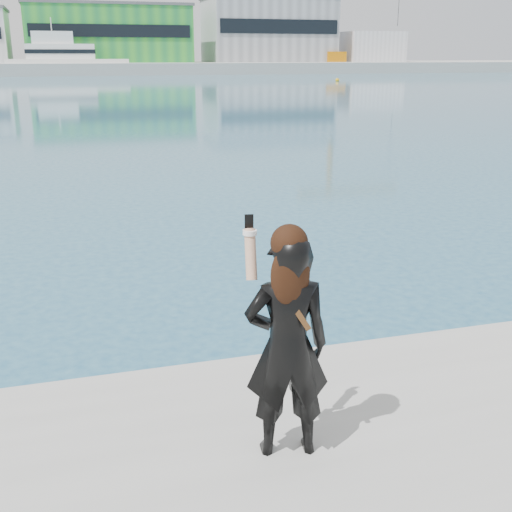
% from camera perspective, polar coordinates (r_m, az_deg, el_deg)
% --- Properties ---
extents(ground, '(500.00, 500.00, 0.00)m').
position_cam_1_polar(ground, '(5.39, 4.20, -20.85)').
color(ground, '#1A5278').
rests_on(ground, ground).
extents(far_quay, '(320.00, 40.00, 2.00)m').
position_cam_1_polar(far_quay, '(133.97, -16.41, 15.76)').
color(far_quay, '#9E9E99').
rests_on(far_quay, ground).
extents(warehouse_green, '(30.60, 16.36, 10.50)m').
position_cam_1_polar(warehouse_green, '(132.32, -13.00, 18.71)').
color(warehouse_green, '#22883B').
rests_on(warehouse_green, far_quay).
extents(warehouse_grey_right, '(25.50, 15.35, 12.50)m').
position_cam_1_polar(warehouse_grey_right, '(138.39, 1.10, 19.47)').
color(warehouse_grey_right, gray).
rests_on(warehouse_grey_right, far_quay).
extents(ancillary_shed, '(12.00, 10.00, 6.00)m').
position_cam_1_polar(ancillary_shed, '(144.65, 10.11, 17.84)').
color(ancillary_shed, silver).
rests_on(ancillary_shed, far_quay).
extents(flagpole_right, '(1.28, 0.16, 8.00)m').
position_cam_1_polar(flagpole_right, '(127.20, -6.05, 18.78)').
color(flagpole_right, silver).
rests_on(flagpole_right, far_quay).
extents(motor_yacht, '(20.15, 5.65, 9.40)m').
position_cam_1_polar(motor_yacht, '(119.35, -16.68, 16.41)').
color(motor_yacht, white).
rests_on(motor_yacht, ground).
extents(buoy_near, '(0.50, 0.50, 0.50)m').
position_cam_1_polar(buoy_near, '(89.34, 7.23, 15.16)').
color(buoy_near, '#F3AA0C').
rests_on(buoy_near, ground).
extents(woman, '(0.60, 0.45, 1.59)m').
position_cam_1_polar(woman, '(4.11, 2.78, -7.51)').
color(woman, black).
rests_on(woman, near_quay).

